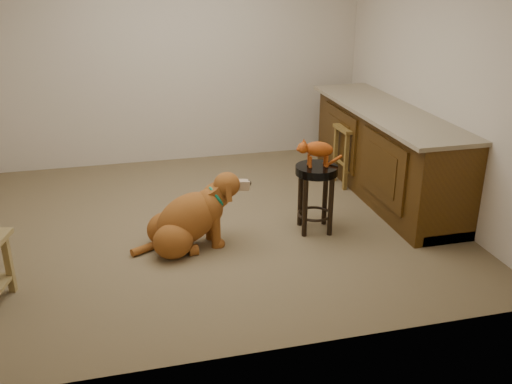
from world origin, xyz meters
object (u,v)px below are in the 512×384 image
object	(u,v)px
padded_stool	(316,185)
golden_retriever	(189,220)
wood_stool	(353,155)
tabby_kitten	(316,150)

from	to	relation	value
padded_stool	golden_retriever	size ratio (longest dim) A/B	0.58
padded_stool	golden_retriever	bearing A→B (deg)	-177.11
wood_stool	tabby_kitten	world-z (taller)	tabby_kitten
padded_stool	golden_retriever	distance (m)	1.20
padded_stool	golden_retriever	world-z (taller)	golden_retriever
golden_retriever	tabby_kitten	distance (m)	1.29
tabby_kitten	padded_stool	bearing A→B (deg)	-5.72
padded_stool	tabby_kitten	bearing A→B (deg)	166.41
padded_stool	wood_stool	xyz separation A→B (m)	(0.80, 1.02, -0.10)
wood_stool	golden_retriever	distance (m)	2.26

